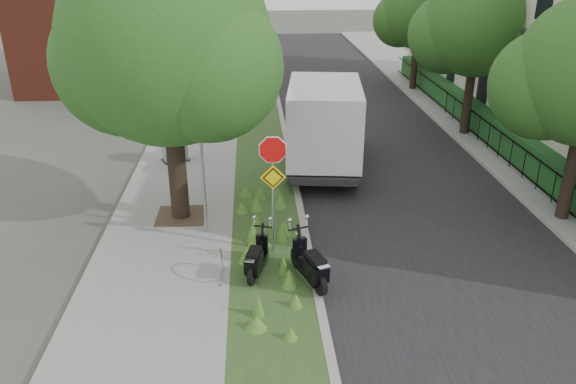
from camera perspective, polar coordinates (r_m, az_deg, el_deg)
name	(u,v)px	position (r m, az deg, el deg)	size (l,w,h in m)	color
ground	(331,265)	(14.19, 4.37, -7.37)	(120.00, 120.00, 0.00)	#4C5147
sidewalk_near	(194,140)	(23.30, -9.53, 5.27)	(3.50, 60.00, 0.12)	gray
verge	(261,138)	(23.18, -2.72, 5.49)	(2.00, 60.00, 0.12)	#27471E
kerb_near	(286,138)	(23.21, -0.25, 5.56)	(0.20, 60.00, 0.13)	#9E9991
road	(369,137)	(23.70, 8.27, 5.54)	(7.00, 60.00, 0.01)	black
kerb_far	(452,134)	(24.64, 16.31, 5.68)	(0.20, 60.00, 0.13)	#9E9991
footpath_far	(491,133)	(25.27, 19.95, 5.63)	(3.20, 60.00, 0.12)	gray
street_tree_main	(164,52)	(15.24, -12.45, 13.72)	(6.21, 5.54, 7.66)	black
bare_post	(202,163)	(14.81, -8.71, 2.93)	(0.08, 0.08, 4.00)	#A5A8AD
bike_hoop	(221,264)	(13.32, -6.87, -7.25)	(0.06, 0.78, 0.77)	#A5A8AD
sign_assembly	(273,171)	(13.55, -1.54, 2.14)	(0.94, 0.08, 3.22)	#A5A8AD
fence_far	(470,120)	(24.72, 18.00, 6.99)	(0.04, 24.00, 1.00)	black
hedge_far	(486,119)	(24.99, 19.51, 6.96)	(1.00, 24.00, 1.10)	#17431D
brick_building	(114,5)	(34.99, -17.25, 17.68)	(9.40, 10.40, 8.30)	maroon
far_tree_b	(475,28)	(23.94, 18.50, 15.52)	(4.83, 4.31, 6.56)	black
far_tree_c	(418,16)	(31.50, 13.02, 17.06)	(4.37, 3.89, 5.93)	black
scooter_near	(256,262)	(13.34, -3.28, -7.11)	(0.60, 1.54, 0.75)	black
scooter_far	(312,269)	(12.96, 2.45, -7.83)	(0.77, 1.72, 0.85)	black
box_truck	(324,121)	(19.73, 3.68, 7.25)	(2.97, 6.09, 2.65)	#262628
utility_cabinet	(174,145)	(20.75, -11.46, 4.72)	(1.10, 0.93, 1.24)	#262628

